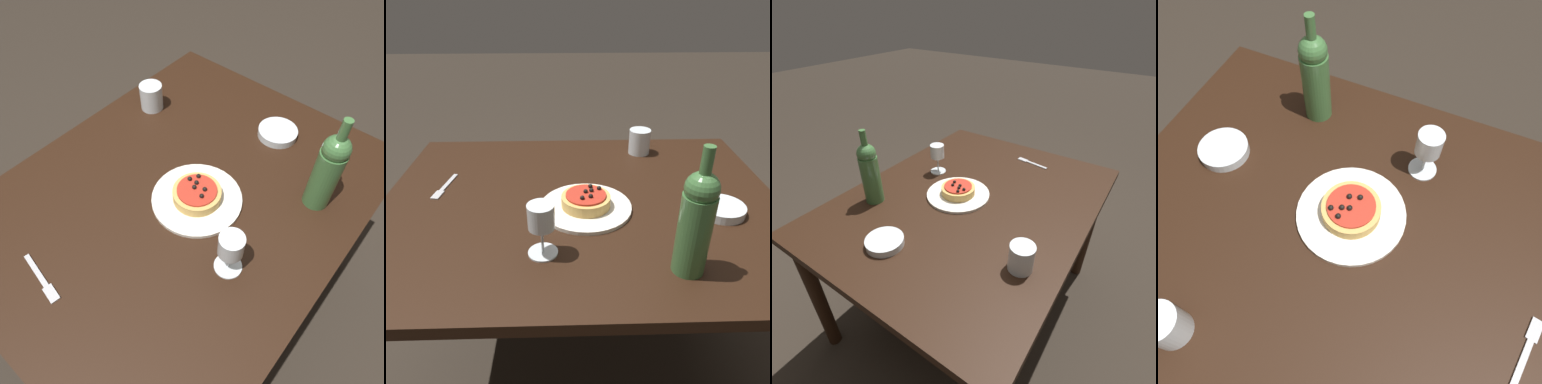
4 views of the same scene
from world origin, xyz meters
TOP-DOWN VIEW (x-y plane):
  - ground_plane at (0.00, 0.00)m, footprint 14.00×14.00m
  - dining_table at (0.00, 0.00)m, footprint 1.28×1.00m
  - dinner_plate at (-0.01, 0.06)m, footprint 0.28×0.28m
  - pizza at (-0.01, 0.06)m, footprint 0.15×0.15m
  - wine_glass at (0.11, 0.27)m, footprint 0.08×0.08m
  - wine_bottle at (-0.25, 0.34)m, footprint 0.08×0.08m
  - water_cup at (-0.25, -0.36)m, footprint 0.08×0.08m
  - side_bowl at (-0.42, 0.09)m, footprint 0.14×0.14m
  - fork at (0.46, -0.09)m, footprint 0.05×0.17m

SIDE VIEW (x-z plane):
  - ground_plane at x=0.00m, z-range 0.00..0.00m
  - dining_table at x=0.00m, z-range 0.28..1.01m
  - fork at x=0.46m, z-range 0.73..0.73m
  - dinner_plate at x=-0.01m, z-range 0.73..0.74m
  - side_bowl at x=-0.42m, z-range 0.73..0.76m
  - pizza at x=-0.01m, z-range 0.74..0.79m
  - water_cup at x=-0.25m, z-range 0.73..0.83m
  - wine_glass at x=0.11m, z-range 0.76..0.91m
  - wine_bottle at x=-0.25m, z-range 0.71..1.03m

